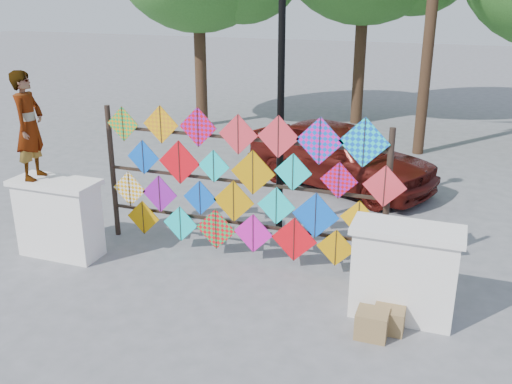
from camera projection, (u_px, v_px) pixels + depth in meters
The scene contains 9 objects.
ground at pixel (220, 276), 8.63m from camera, with size 80.00×80.00×0.00m, color gray.
parapet_left at pixel (59, 217), 9.11m from camera, with size 1.40×0.65×1.28m.
parapet_right at pixel (404, 272), 7.36m from camera, with size 1.40×0.65×1.28m.
kite_rack at pixel (243, 185), 8.83m from camera, with size 4.92×0.24×2.44m.
vendor_woman at pixel (29, 126), 8.72m from camera, with size 0.61×0.40×1.68m, color #99999E.
sedan at pixel (340, 154), 12.28m from camera, with size 1.70×4.24×1.44m, color #4D110D.
lamppost at pixel (281, 79), 9.39m from camera, with size 0.28×0.28×4.46m.
cardboard_box_near at pixel (372, 324), 7.08m from camera, with size 0.39×0.35×0.35m, color olive.
cardboard_box_far at pixel (389, 318), 7.23m from camera, with size 0.38×0.35×0.32m, color olive.
Camera 1 is at (3.16, -7.04, 4.12)m, focal length 40.00 mm.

